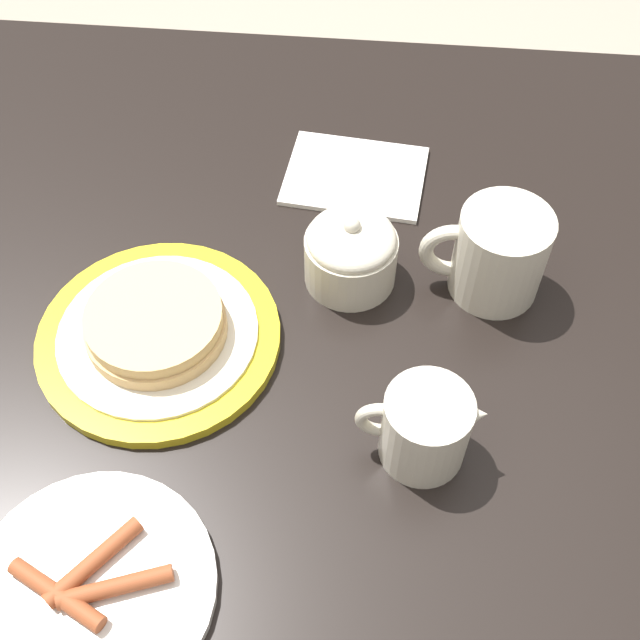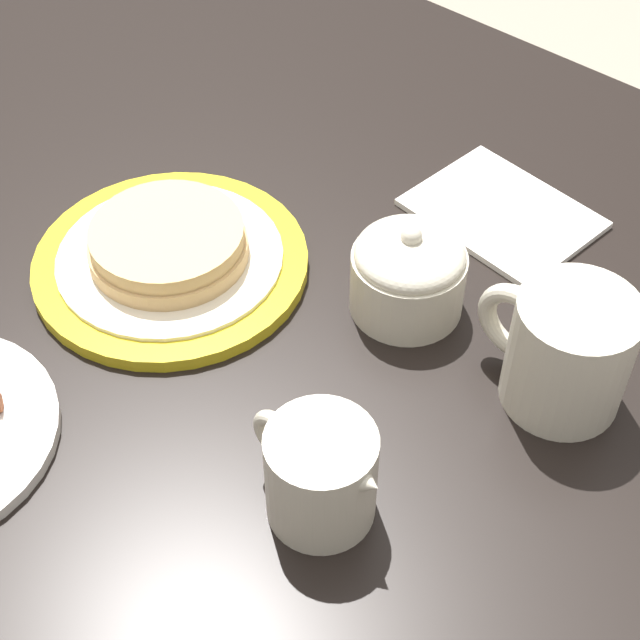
% 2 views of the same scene
% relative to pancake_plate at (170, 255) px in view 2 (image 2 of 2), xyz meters
% --- Properties ---
extents(ground_plane, '(8.00, 8.00, 0.00)m').
position_rel_pancake_plate_xyz_m(ground_plane, '(0.01, -0.04, -0.77)').
color(ground_plane, gray).
extents(dining_table, '(1.17, 0.94, 0.75)m').
position_rel_pancake_plate_xyz_m(dining_table, '(0.01, -0.04, -0.14)').
color(dining_table, black).
rests_on(dining_table, ground_plane).
extents(pancake_plate, '(0.23, 0.23, 0.05)m').
position_rel_pancake_plate_xyz_m(pancake_plate, '(0.00, 0.00, 0.00)').
color(pancake_plate, gold).
rests_on(pancake_plate, dining_table).
extents(coffee_mug, '(0.12, 0.09, 0.10)m').
position_rel_pancake_plate_xyz_m(coffee_mug, '(-0.32, -0.10, 0.03)').
color(coffee_mug, beige).
rests_on(coffee_mug, dining_table).
extents(creamer_pitcher, '(0.11, 0.08, 0.09)m').
position_rel_pancake_plate_xyz_m(creamer_pitcher, '(-0.25, 0.09, 0.02)').
color(creamer_pitcher, beige).
rests_on(creamer_pitcher, dining_table).
extents(sugar_bowl, '(0.09, 0.09, 0.09)m').
position_rel_pancake_plate_xyz_m(sugar_bowl, '(-0.18, -0.10, 0.02)').
color(sugar_bowl, beige).
rests_on(sugar_bowl, dining_table).
extents(napkin, '(0.17, 0.13, 0.01)m').
position_rel_pancake_plate_xyz_m(napkin, '(-0.17, -0.24, -0.01)').
color(napkin, silver).
rests_on(napkin, dining_table).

